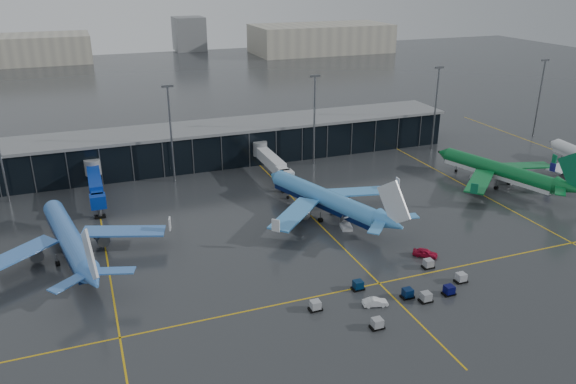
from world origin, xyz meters
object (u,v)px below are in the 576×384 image
object	(u,v)px
baggage_carts	(404,292)
service_van_red	(425,253)
airliner_aer_lingus	(499,161)
mobile_airstair	(346,225)
service_van_white	(375,302)
airliner_klm_near	(324,188)
airliner_arkefly	(67,226)

from	to	relation	value
baggage_carts	service_van_red	xyz separation A→B (m)	(11.37, 10.72, 0.05)
airliner_aer_lingus	mobile_airstair	bearing A→B (deg)	175.13
mobile_airstair	service_van_white	distance (m)	29.92
baggage_carts	service_van_red	distance (m)	15.63
airliner_klm_near	airliner_aer_lingus	distance (m)	49.88
baggage_carts	service_van_white	size ratio (longest dim) A/B	7.15
airliner_arkefly	airliner_klm_near	world-z (taller)	airliner_klm_near
baggage_carts	mobile_airstair	xyz separation A→B (m)	(2.56, 27.55, 0.01)
airliner_klm_near	service_van_red	bearing A→B (deg)	-86.10
mobile_airstair	service_van_red	world-z (taller)	mobile_airstair
airliner_aer_lingus	baggage_carts	size ratio (longest dim) A/B	1.40
mobile_airstair	airliner_klm_near	bearing A→B (deg)	114.31
airliner_klm_near	mobile_airstair	bearing A→B (deg)	-97.35
airliner_aer_lingus	baggage_carts	world-z (taller)	airliner_aer_lingus
airliner_arkefly	baggage_carts	bearing A→B (deg)	-43.76
airliner_klm_near	service_van_red	xyz separation A→B (m)	(10.47, -25.02, -5.95)
service_van_white	baggage_carts	bearing A→B (deg)	-66.70
airliner_aer_lingus	service_van_red	distance (m)	48.07
airliner_klm_near	baggage_carts	xyz separation A→B (m)	(-0.90, -35.75, -6.01)
airliner_arkefly	airliner_klm_near	distance (m)	54.24
mobile_airstair	service_van_red	xyz separation A→B (m)	(8.81, -16.83, 0.04)
service_van_red	service_van_white	world-z (taller)	service_van_red
baggage_carts	service_van_white	distance (m)	6.28
airliner_aer_lingus	baggage_carts	distance (m)	63.48
airliner_arkefly	service_van_red	world-z (taller)	airliner_arkefly
airliner_aer_lingus	mobile_airstair	size ratio (longest dim) A/B	11.74
airliner_arkefly	baggage_carts	world-z (taller)	airliner_arkefly
airliner_arkefly	service_van_white	bearing A→B (deg)	-47.89
airliner_klm_near	baggage_carts	size ratio (longest dim) A/B	1.46
baggage_carts	service_van_white	xyz separation A→B (m)	(-6.20, -1.06, -0.06)
airliner_aer_lingus	baggage_carts	xyz separation A→B (m)	(-50.74, -37.70, -5.75)
airliner_klm_near	service_van_white	bearing A→B (deg)	-119.72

